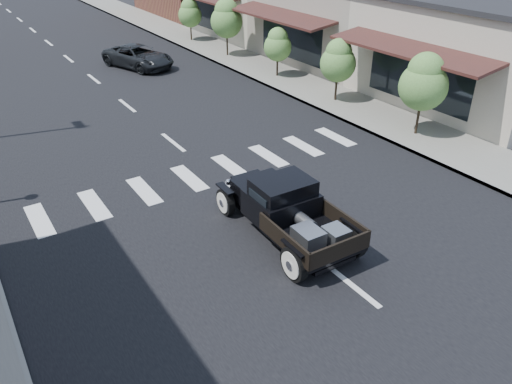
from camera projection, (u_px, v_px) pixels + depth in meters
ground at (278, 227)px, 14.12m from camera, size 120.00×120.00×0.00m
road at (106, 89)px, 25.08m from camera, size 14.00×80.00×0.02m
road_markings at (144, 119)px, 21.43m from camera, size 12.00×60.00×0.06m
sidewalk_right at (249, 63)px, 29.09m from camera, size 3.00×80.00×0.15m
storefront_near at (494, 49)px, 23.07m from camera, size 10.00×9.00×4.50m
storefront_mid at (359, 18)px, 29.64m from camera, size 10.00×9.00×4.50m
small_tree_a at (422, 96)px, 18.95m from camera, size 1.83×1.83×3.06m
small_tree_b at (337, 71)px, 22.55m from camera, size 1.62×1.62×2.69m
small_tree_c at (278, 53)px, 26.05m from camera, size 1.44×1.44×2.41m
small_tree_d at (227, 28)px, 29.72m from camera, size 1.89×1.89×3.15m
small_tree_e at (190, 20)px, 33.44m from camera, size 1.55×1.55×2.59m
hotrod_pickup at (287, 209)px, 13.35m from camera, size 2.34×4.82×1.65m
second_car at (138, 57)px, 28.22m from camera, size 3.39×4.87×1.23m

